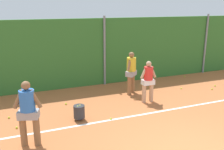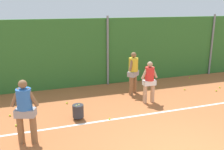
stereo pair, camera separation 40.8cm
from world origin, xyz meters
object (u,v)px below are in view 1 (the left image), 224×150
at_px(player_backcourt_far, 131,71).
at_px(tennis_ball_5, 17,128).
at_px(player_foreground_near, 28,110).
at_px(tennis_ball_12, 9,118).
at_px(player_midcourt, 148,79).
at_px(ball_hopper, 79,112).
at_px(tennis_ball_3, 111,119).
at_px(tennis_ball_8, 181,88).
at_px(tennis_ball_9, 66,104).
at_px(tennis_ball_11, 212,89).
at_px(tennis_ball_1, 147,84).
at_px(tennis_ball_4, 215,86).
at_px(tennis_ball_2, 185,77).

relative_size(player_backcourt_far, tennis_ball_5, 26.84).
distance_m(player_foreground_near, tennis_ball_12, 2.25).
distance_m(player_midcourt, ball_hopper, 2.96).
bearing_deg(ball_hopper, tennis_ball_3, -20.77).
xyz_separation_m(tennis_ball_8, tennis_ball_9, (-5.13, 0.08, 0.00)).
bearing_deg(player_backcourt_far, tennis_ball_11, 124.22).
relative_size(player_backcourt_far, ball_hopper, 3.45).
height_order(player_foreground_near, tennis_ball_12, player_foreground_near).
bearing_deg(ball_hopper, tennis_ball_5, 176.66).
distance_m(player_foreground_near, player_backcourt_far, 5.01).
distance_m(tennis_ball_3, tennis_ball_5, 2.91).
height_order(player_backcourt_far, tennis_ball_1, player_backcourt_far).
bearing_deg(tennis_ball_3, tennis_ball_9, 121.42).
bearing_deg(tennis_ball_3, tennis_ball_12, 156.95).
bearing_deg(tennis_ball_5, tennis_ball_4, 6.68).
xyz_separation_m(tennis_ball_2, tennis_ball_9, (-6.46, -1.44, 0.00)).
bearing_deg(player_foreground_near, tennis_ball_1, -129.10).
distance_m(ball_hopper, tennis_ball_4, 6.75).
distance_m(ball_hopper, tennis_ball_2, 6.95).
bearing_deg(ball_hopper, player_foreground_near, -147.64).
distance_m(player_midcourt, player_backcourt_far, 1.11).
height_order(tennis_ball_5, tennis_ball_11, same).
height_order(ball_hopper, tennis_ball_11, ball_hopper).
bearing_deg(tennis_ball_5, ball_hopper, -3.34).
height_order(tennis_ball_2, tennis_ball_3, same).
xyz_separation_m(tennis_ball_3, tennis_ball_8, (4.03, 1.73, 0.00)).
bearing_deg(tennis_ball_12, player_foreground_near, -73.93).
xyz_separation_m(ball_hopper, tennis_ball_5, (-1.92, 0.11, -0.26)).
bearing_deg(tennis_ball_8, tennis_ball_2, 48.86).
bearing_deg(tennis_ball_4, player_backcourt_far, 171.86).
relative_size(player_foreground_near, tennis_ball_2, 26.95).
xyz_separation_m(tennis_ball_9, tennis_ball_11, (6.34, -0.65, 0.00)).
bearing_deg(player_backcourt_far, tennis_ball_8, 130.59).
bearing_deg(tennis_ball_9, tennis_ball_12, -166.02).
relative_size(tennis_ball_2, tennis_ball_9, 1.00).
bearing_deg(player_midcourt, tennis_ball_5, 7.04).
bearing_deg(tennis_ball_9, player_backcourt_far, 4.95).
height_order(player_midcourt, tennis_ball_12, player_midcourt).
distance_m(tennis_ball_1, tennis_ball_3, 4.08).
height_order(player_foreground_near, tennis_ball_4, player_foreground_near).
relative_size(player_foreground_near, player_backcourt_far, 1.00).
distance_m(tennis_ball_2, tennis_ball_11, 2.10).
distance_m(tennis_ball_4, tennis_ball_8, 1.69).
height_order(player_backcourt_far, tennis_ball_5, player_backcourt_far).
relative_size(tennis_ball_8, tennis_ball_9, 1.00).
bearing_deg(tennis_ball_11, tennis_ball_9, 174.12).
distance_m(player_backcourt_far, tennis_ball_12, 4.94).
bearing_deg(tennis_ball_11, player_midcourt, -176.60).
relative_size(player_backcourt_far, tennis_ball_1, 26.84).
xyz_separation_m(player_foreground_near, tennis_ball_9, (1.42, 2.44, -0.97)).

